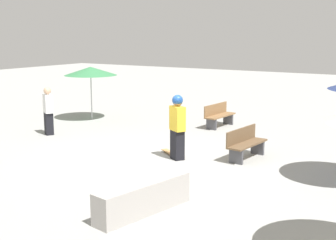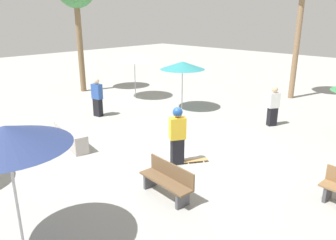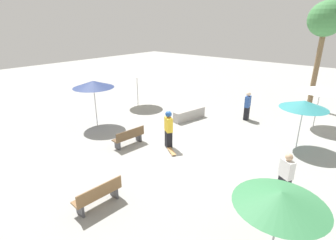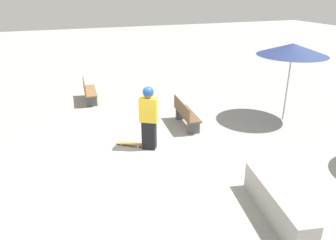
% 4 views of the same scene
% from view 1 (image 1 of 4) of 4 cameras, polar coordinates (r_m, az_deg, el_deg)
% --- Properties ---
extents(ground_plane, '(60.00, 60.00, 0.00)m').
position_cam_1_polar(ground_plane, '(12.69, -2.01, -5.22)').
color(ground_plane, '#9E9E99').
extents(skater_main, '(0.55, 0.47, 1.80)m').
position_cam_1_polar(skater_main, '(12.80, 1.15, -0.60)').
color(skater_main, black).
rests_on(skater_main, ground_plane).
extents(skateboard, '(0.78, 0.60, 0.07)m').
position_cam_1_polar(skateboard, '(13.52, 0.20, -3.96)').
color(skateboard, '#B7844C').
rests_on(skateboard, ground_plane).
extents(concrete_ledge, '(0.87, 2.26, 0.62)m').
position_cam_1_polar(concrete_ledge, '(9.20, -3.01, -9.45)').
color(concrete_ledge, '#A8A39E').
rests_on(concrete_ledge, ground_plane).
extents(bench_near, '(0.59, 1.63, 0.85)m').
position_cam_1_polar(bench_near, '(13.17, 9.43, -2.85)').
color(bench_near, '#47474C').
rests_on(bench_near, ground_plane).
extents(bench_far, '(0.54, 1.63, 0.85)m').
position_cam_1_polar(bench_far, '(17.46, 6.21, 0.55)').
color(bench_far, '#47474C').
rests_on(bench_far, ground_plane).
extents(shade_umbrella_green, '(2.09, 2.09, 2.12)m').
position_cam_1_polar(shade_umbrella_green, '(18.88, -9.42, 5.91)').
color(shade_umbrella_green, '#B7B7BC').
rests_on(shade_umbrella_green, ground_plane).
extents(bystander_watching, '(0.51, 0.44, 1.64)m').
position_cam_1_polar(bystander_watching, '(16.48, -14.40, 1.07)').
color(bystander_watching, black).
rests_on(bystander_watching, ground_plane).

